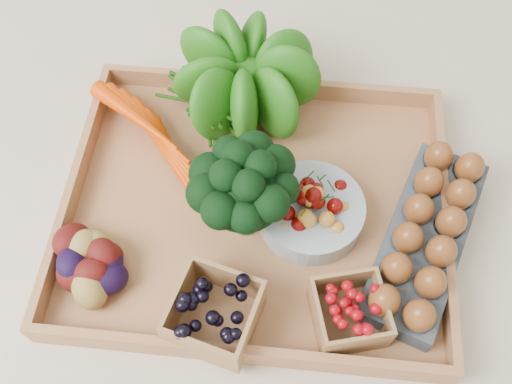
# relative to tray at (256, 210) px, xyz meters

# --- Properties ---
(ground) EXTENTS (4.00, 4.00, 0.00)m
(ground) POSITION_rel_tray_xyz_m (0.00, 0.00, -0.01)
(ground) COLOR beige
(ground) RESTS_ON ground
(tray) EXTENTS (0.55, 0.45, 0.01)m
(tray) POSITION_rel_tray_xyz_m (0.00, 0.00, 0.00)
(tray) COLOR #AA7347
(tray) RESTS_ON ground
(carrots) EXTENTS (0.20, 0.14, 0.05)m
(carrots) POSITION_rel_tray_xyz_m (-0.15, 0.08, 0.03)
(carrots) COLOR #DE3A00
(carrots) RESTS_ON tray
(lettuce) EXTENTS (0.16, 0.16, 0.16)m
(lettuce) POSITION_rel_tray_xyz_m (-0.04, 0.19, 0.09)
(lettuce) COLOR #1B4D0C
(lettuce) RESTS_ON tray
(broccoli) EXTENTS (0.15, 0.15, 0.12)m
(broccoli) POSITION_rel_tray_xyz_m (-0.01, -0.03, 0.07)
(broccoli) COLOR black
(broccoli) RESTS_ON tray
(cherry_bowl) EXTENTS (0.15, 0.15, 0.04)m
(cherry_bowl) POSITION_rel_tray_xyz_m (0.08, -0.01, 0.03)
(cherry_bowl) COLOR #8C9EA5
(cherry_bowl) RESTS_ON tray
(egg_carton) EXTENTS (0.19, 0.31, 0.03)m
(egg_carton) POSITION_rel_tray_xyz_m (0.24, -0.04, 0.02)
(egg_carton) COLOR #3D464E
(egg_carton) RESTS_ON tray
(potatoes) EXTENTS (0.13, 0.13, 0.08)m
(potatoes) POSITION_rel_tray_xyz_m (-0.21, -0.12, 0.05)
(potatoes) COLOR #3C0B09
(potatoes) RESTS_ON tray
(punnet_blackberry) EXTENTS (0.13, 0.13, 0.07)m
(punnet_blackberry) POSITION_rel_tray_xyz_m (-0.03, -0.18, 0.04)
(punnet_blackberry) COLOR black
(punnet_blackberry) RESTS_ON tray
(punnet_raspberry) EXTENTS (0.11, 0.11, 0.06)m
(punnet_raspberry) POSITION_rel_tray_xyz_m (0.14, -0.16, 0.04)
(punnet_raspberry) COLOR maroon
(punnet_raspberry) RESTS_ON tray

